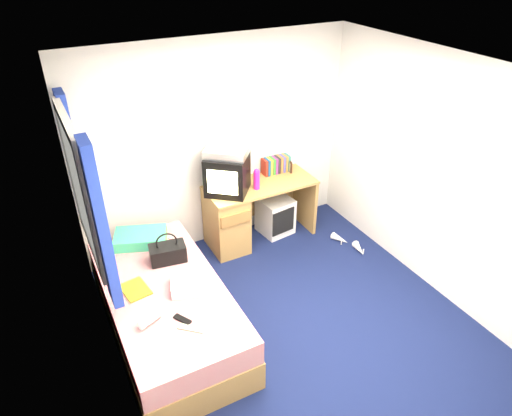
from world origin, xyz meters
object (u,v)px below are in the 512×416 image
pink_water_bottle (257,180)px  remote_control (182,319)px  magazine (135,289)px  desk (239,214)px  crt_tv (227,174)px  picture_frame (290,166)px  white_heels (349,244)px  handbag (168,252)px  water_bottle (149,320)px  towel (190,284)px  aerosol_can (247,181)px  storage_cube (275,215)px  bed (167,309)px  pillow (141,238)px  colour_swatch_fan (191,328)px  vcr (227,152)px

pink_water_bottle → remote_control: (-1.40, -1.35, -0.31)m
pink_water_bottle → magazine: 1.86m
desk → crt_tv: (-0.13, 0.00, 0.56)m
picture_frame → white_heels: picture_frame is taller
desk → magazine: desk is taller
white_heels → handbag: bearing=178.2°
picture_frame → pink_water_bottle: 0.60m
crt_tv → handbag: (-0.93, -0.63, -0.34)m
desk → water_bottle: size_ratio=6.50×
towel → picture_frame: bearing=34.5°
aerosol_can → storage_cube: bearing=4.1°
bed → storage_cube: bed is taller
aerosol_can → white_heels: aerosol_can is taller
crt_tv → picture_frame: (0.88, 0.10, -0.15)m
remote_control → desk: bearing=19.9°
picture_frame → handbag: picture_frame is taller
desk → white_heels: (1.13, -0.70, -0.37)m
magazine → water_bottle: size_ratio=1.40×
pink_water_bottle → white_heels: bearing=-32.6°
pillow → crt_tv: 1.17m
storage_cube → colour_swatch_fan: (-1.69, -1.58, 0.31)m
picture_frame → water_bottle: bearing=-133.5°
pillow → picture_frame: 2.00m
desk → colour_swatch_fan: desk is taller
bed → picture_frame: (1.97, 1.08, 0.55)m
pink_water_bottle → bed: bearing=-147.8°
handbag → towel: 0.49m
desk → aerosol_can: aerosol_can is taller
picture_frame → pink_water_bottle: size_ratio=0.63×
magazine → water_bottle: (0.00, -0.45, 0.03)m
vcr → handbag: 1.27m
pink_water_bottle → magazine: (-1.64, -0.81, -0.31)m
crt_tv → picture_frame: 0.90m
bed → picture_frame: 2.31m
bed → pink_water_bottle: pink_water_bottle is taller
towel → aerosol_can: bearing=44.2°
colour_swatch_fan → white_heels: size_ratio=0.43×
handbag → magazine: 0.49m
storage_cube → aerosol_can: aerosol_can is taller
colour_swatch_fan → towel: bearing=70.2°
aerosol_can → desk: bearing=172.1°
pink_water_bottle → picture_frame: bearing=19.3°
magazine → colour_swatch_fan: magazine is taller
aerosol_can → remote_control: 1.97m
towel → colour_swatch_fan: towel is taller
picture_frame → bed: bearing=-138.1°
pink_water_bottle → magazine: size_ratio=0.79×
white_heels → bed: bearing=-173.2°
aerosol_can → magazine: size_ratio=0.61×
bed → remote_control: (0.01, -0.47, 0.28)m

